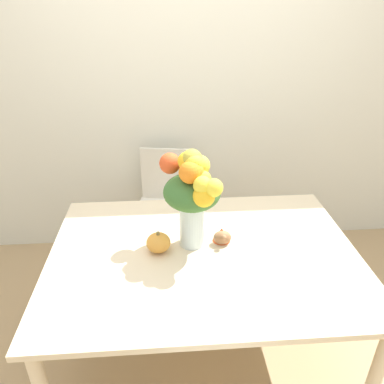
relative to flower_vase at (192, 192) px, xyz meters
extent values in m
plane|color=tan|center=(0.05, -0.08, -1.03)|extent=(12.00, 12.00, 0.00)
cube|color=silver|center=(0.05, 1.14, 0.32)|extent=(8.00, 0.06, 2.70)
cube|color=beige|center=(0.05, -0.08, -0.32)|extent=(1.54, 1.12, 0.03)
cylinder|color=beige|center=(0.76, -0.57, -0.68)|extent=(0.06, 0.06, 0.70)
cylinder|color=beige|center=(-0.66, 0.42, -0.68)|extent=(0.06, 0.06, 0.70)
cylinder|color=beige|center=(0.76, 0.42, -0.68)|extent=(0.06, 0.06, 0.70)
cylinder|color=silver|center=(0.00, 0.01, -0.18)|extent=(0.13, 0.13, 0.25)
cylinder|color=silver|center=(0.00, 0.01, -0.25)|extent=(0.11, 0.11, 0.11)
cylinder|color=#38662D|center=(0.02, 0.01, -0.14)|extent=(0.00, 0.01, 0.30)
cylinder|color=#38662D|center=(0.01, 0.03, -0.14)|extent=(0.01, 0.01, 0.30)
cylinder|color=#38662D|center=(-0.02, 0.02, -0.14)|extent=(0.01, 0.01, 0.30)
cylinder|color=#38662D|center=(-0.02, -0.01, -0.14)|extent=(0.01, 0.01, 0.30)
cylinder|color=#38662D|center=(0.01, -0.02, -0.14)|extent=(0.01, 0.01, 0.30)
ellipsoid|color=#38662D|center=(0.00, 0.01, 0.00)|extent=(0.28, 0.28, 0.17)
sphere|color=yellow|center=(0.00, -0.01, 0.15)|extent=(0.09, 0.09, 0.09)
sphere|color=#AD9E33|center=(0.00, 0.01, 0.16)|extent=(0.10, 0.10, 0.10)
sphere|color=orange|center=(-0.01, -0.04, 0.12)|extent=(0.11, 0.11, 0.11)
sphere|color=yellow|center=(0.04, -0.11, 0.09)|extent=(0.09, 0.09, 0.09)
sphere|color=yellow|center=(0.08, -0.13, 0.08)|extent=(0.08, 0.08, 0.08)
sphere|color=yellow|center=(0.04, 0.04, 0.12)|extent=(0.10, 0.10, 0.10)
sphere|color=#D64C23|center=(-0.10, 0.09, 0.11)|extent=(0.10, 0.10, 0.10)
sphere|color=orange|center=(0.01, -0.04, 0.12)|extent=(0.08, 0.08, 0.08)
sphere|color=#AD9E33|center=(0.05, -0.05, 0.09)|extent=(0.08, 0.08, 0.08)
sphere|color=yellow|center=(-0.02, 0.02, 0.15)|extent=(0.09, 0.09, 0.09)
sphere|color=#AD9E33|center=(0.00, 0.10, 0.10)|extent=(0.10, 0.10, 0.10)
sphere|color=yellow|center=(0.04, -0.12, 0.04)|extent=(0.10, 0.10, 0.10)
ellipsoid|color=gold|center=(-0.17, -0.04, -0.26)|extent=(0.12, 0.12, 0.10)
cylinder|color=brown|center=(-0.17, -0.04, -0.20)|extent=(0.02, 0.02, 0.02)
ellipsoid|color=#936642|center=(0.15, -0.01, -0.27)|extent=(0.09, 0.07, 0.07)
cone|color=#C64C23|center=(0.15, 0.02, -0.27)|extent=(0.09, 0.09, 0.08)
sphere|color=#936642|center=(0.15, -0.04, -0.24)|extent=(0.03, 0.03, 0.03)
cube|color=silver|center=(-0.14, 0.77, -0.57)|extent=(0.48, 0.48, 0.02)
cylinder|color=silver|center=(-0.34, 0.63, -0.81)|extent=(0.04, 0.04, 0.46)
cylinder|color=silver|center=(0.00, 0.57, -0.81)|extent=(0.04, 0.04, 0.46)
cylinder|color=silver|center=(-0.29, 0.96, -0.81)|extent=(0.04, 0.04, 0.46)
cylinder|color=silver|center=(0.05, 0.91, -0.81)|extent=(0.04, 0.04, 0.46)
cube|color=silver|center=(-0.11, 0.97, -0.35)|extent=(0.40, 0.08, 0.41)
camera|label=1|loc=(-0.12, -1.58, 0.84)|focal=35.00mm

